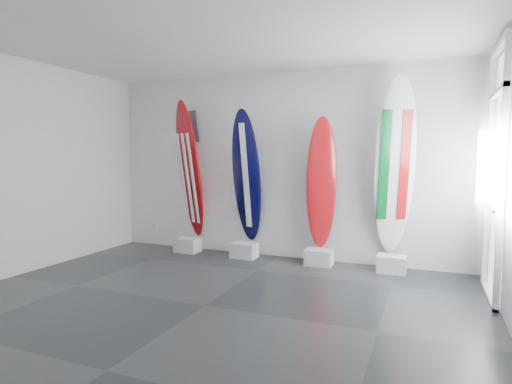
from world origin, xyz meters
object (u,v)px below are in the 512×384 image
at_px(surfboard_swiss, 321,183).
at_px(surfboard_navy, 247,177).
at_px(surfboard_italy, 395,166).
at_px(surfboard_usa, 190,170).

bearing_deg(surfboard_swiss, surfboard_navy, 160.34).
bearing_deg(surfboard_navy, surfboard_italy, 3.05).
bearing_deg(surfboard_italy, surfboard_swiss, 160.60).
height_order(surfboard_navy, surfboard_swiss, surfboard_navy).
bearing_deg(surfboard_italy, surfboard_usa, 160.60).
height_order(surfboard_usa, surfboard_swiss, surfboard_usa).
distance_m(surfboard_usa, surfboard_navy, 1.07).
xyz_separation_m(surfboard_swiss, surfboard_italy, (1.05, 0.00, 0.26)).
bearing_deg(surfboard_navy, surfboard_usa, -176.95).
distance_m(surfboard_swiss, surfboard_italy, 1.08).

